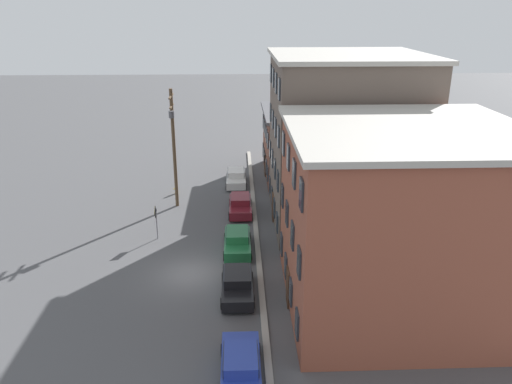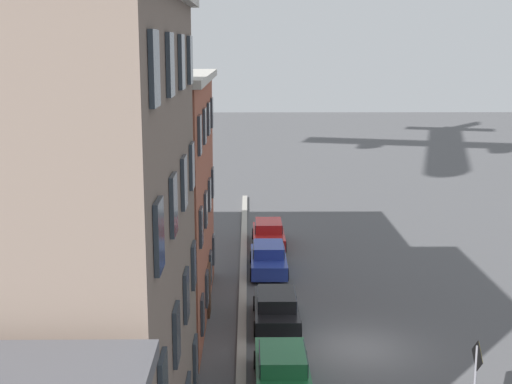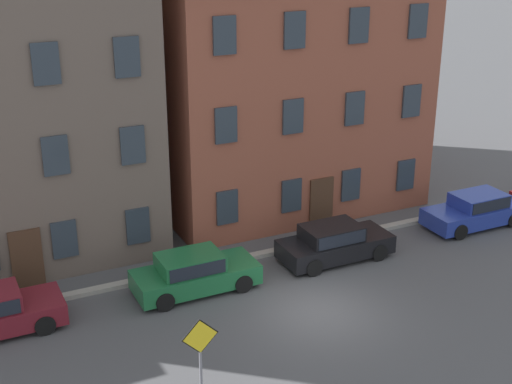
{
  "view_description": "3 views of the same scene",
  "coord_description": "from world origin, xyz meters",
  "px_view_note": "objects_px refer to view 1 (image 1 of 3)",
  "views": [
    {
      "loc": [
        28.26,
        3.17,
        16.1
      ],
      "look_at": [
        1.02,
        4.23,
        5.92
      ],
      "focal_mm": 35.0,
      "sensor_mm": 36.0,
      "label": 1
    },
    {
      "loc": [
        -25.7,
        4.23,
        11.46
      ],
      "look_at": [
        -1.88,
        3.97,
        6.57
      ],
      "focal_mm": 50.0,
      "sensor_mm": 36.0,
      "label": 2
    },
    {
      "loc": [
        -11.0,
        -17.91,
        12.38
      ],
      "look_at": [
        -0.51,
        3.67,
        3.09
      ],
      "focal_mm": 50.0,
      "sensor_mm": 36.0,
      "label": 3
    }
  ],
  "objects_px": {
    "car_blue": "(241,364)",
    "car_white": "(236,177)",
    "caution_sign": "(156,217)",
    "car_black": "(237,283)",
    "fire_hydrant": "(176,188)",
    "utility_pole": "(174,143)",
    "car_green": "(237,240)",
    "car_maroon": "(240,204)"
  },
  "relations": [
    {
      "from": "car_green",
      "to": "car_black",
      "type": "xyz_separation_m",
      "value": [
        5.75,
        -0.02,
        0.0
      ]
    },
    {
      "from": "car_white",
      "to": "car_black",
      "type": "bearing_deg",
      "value": 0.17
    },
    {
      "from": "car_white",
      "to": "car_maroon",
      "type": "distance_m",
      "value": 7.03
    },
    {
      "from": "caution_sign",
      "to": "fire_hydrant",
      "type": "height_order",
      "value": "caution_sign"
    },
    {
      "from": "car_white",
      "to": "car_black",
      "type": "xyz_separation_m",
      "value": [
        19.57,
        0.06,
        0.0
      ]
    },
    {
      "from": "car_blue",
      "to": "caution_sign",
      "type": "height_order",
      "value": "caution_sign"
    },
    {
      "from": "car_black",
      "to": "fire_hydrant",
      "type": "relative_size",
      "value": 4.58
    },
    {
      "from": "caution_sign",
      "to": "utility_pole",
      "type": "distance_m",
      "value": 7.52
    },
    {
      "from": "car_white",
      "to": "caution_sign",
      "type": "distance_m",
      "value": 13.15
    },
    {
      "from": "utility_pole",
      "to": "fire_hydrant",
      "type": "distance_m",
      "value": 5.96
    },
    {
      "from": "car_white",
      "to": "car_green",
      "type": "bearing_deg",
      "value": 0.33
    },
    {
      "from": "car_black",
      "to": "car_blue",
      "type": "bearing_deg",
      "value": 1.04
    },
    {
      "from": "car_green",
      "to": "caution_sign",
      "type": "height_order",
      "value": "caution_sign"
    },
    {
      "from": "car_maroon",
      "to": "car_black",
      "type": "relative_size",
      "value": 1.0
    },
    {
      "from": "car_blue",
      "to": "car_maroon",
      "type": "bearing_deg",
      "value": 179.54
    },
    {
      "from": "car_white",
      "to": "car_maroon",
      "type": "height_order",
      "value": "same"
    },
    {
      "from": "car_white",
      "to": "fire_hydrant",
      "type": "distance_m",
      "value": 5.95
    },
    {
      "from": "car_green",
      "to": "caution_sign",
      "type": "xyz_separation_m",
      "value": [
        -2.08,
        -5.9,
        1.0
      ]
    },
    {
      "from": "car_blue",
      "to": "car_white",
      "type": "bearing_deg",
      "value": -179.6
    },
    {
      "from": "car_maroon",
      "to": "car_black",
      "type": "xyz_separation_m",
      "value": [
        12.55,
        -0.29,
        0.0
      ]
    },
    {
      "from": "car_maroon",
      "to": "utility_pole",
      "type": "distance_m",
      "value": 7.46
    },
    {
      "from": "car_maroon",
      "to": "utility_pole",
      "type": "relative_size",
      "value": 0.44
    },
    {
      "from": "car_blue",
      "to": "utility_pole",
      "type": "bearing_deg",
      "value": -166.2
    },
    {
      "from": "caution_sign",
      "to": "car_white",
      "type": "bearing_deg",
      "value": 153.62
    },
    {
      "from": "car_white",
      "to": "fire_hydrant",
      "type": "xyz_separation_m",
      "value": [
        2.29,
        -5.48,
        -0.27
      ]
    },
    {
      "from": "car_maroon",
      "to": "car_blue",
      "type": "distance_m",
      "value": 19.69
    },
    {
      "from": "car_white",
      "to": "car_black",
      "type": "relative_size",
      "value": 1.0
    },
    {
      "from": "car_black",
      "to": "car_blue",
      "type": "height_order",
      "value": "same"
    },
    {
      "from": "car_blue",
      "to": "car_black",
      "type": "bearing_deg",
      "value": -178.96
    },
    {
      "from": "car_green",
      "to": "fire_hydrant",
      "type": "distance_m",
      "value": 12.8
    },
    {
      "from": "car_maroon",
      "to": "car_white",
      "type": "bearing_deg",
      "value": -177.18
    },
    {
      "from": "car_blue",
      "to": "utility_pole",
      "type": "relative_size",
      "value": 0.44
    },
    {
      "from": "utility_pole",
      "to": "car_green",
      "type": "bearing_deg",
      "value": 31.21
    },
    {
      "from": "car_black",
      "to": "car_blue",
      "type": "distance_m",
      "value": 7.14
    },
    {
      "from": "car_green",
      "to": "car_black",
      "type": "height_order",
      "value": "same"
    },
    {
      "from": "fire_hydrant",
      "to": "car_white",
      "type": "bearing_deg",
      "value": 112.68
    },
    {
      "from": "caution_sign",
      "to": "car_blue",
      "type": "bearing_deg",
      "value": 21.88
    },
    {
      "from": "car_black",
      "to": "caution_sign",
      "type": "distance_m",
      "value": 9.84
    },
    {
      "from": "car_black",
      "to": "car_blue",
      "type": "relative_size",
      "value": 1.0
    },
    {
      "from": "car_maroon",
      "to": "caution_sign",
      "type": "distance_m",
      "value": 7.83
    },
    {
      "from": "car_white",
      "to": "car_green",
      "type": "distance_m",
      "value": 13.82
    },
    {
      "from": "car_black",
      "to": "fire_hydrant",
      "type": "height_order",
      "value": "car_black"
    }
  ]
}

